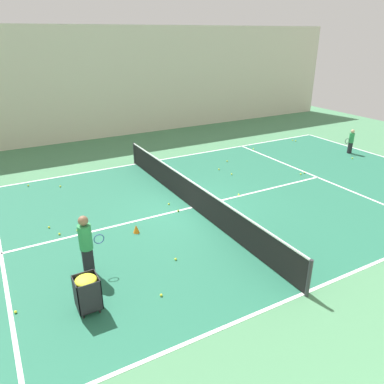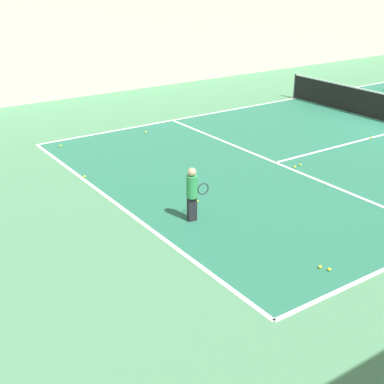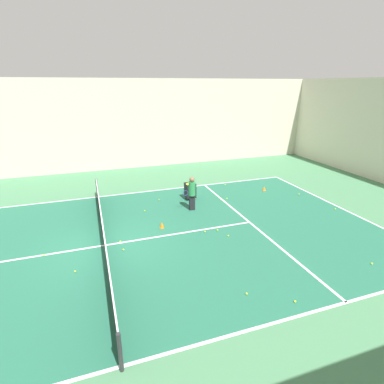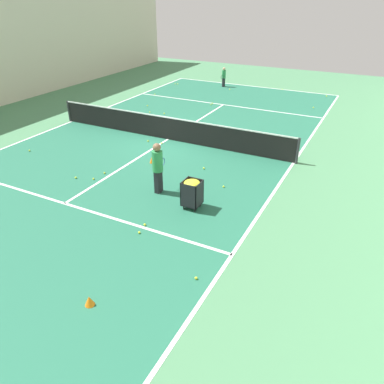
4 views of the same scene
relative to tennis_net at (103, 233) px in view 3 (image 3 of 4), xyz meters
name	(u,v)px [view 3 (image 3 of 4)]	position (x,y,z in m)	size (l,w,h in m)	color
ground_plane	(105,245)	(0.00, 0.00, -0.54)	(38.81, 38.81, 0.00)	#477F56
court_playing_area	(105,245)	(0.00, 0.00, -0.54)	(11.41, 23.50, 0.00)	#23664C
line_baseline_far	(340,208)	(0.00, 11.75, -0.54)	(11.41, 0.10, 0.00)	white
line_sideline_left	(98,197)	(-5.71, 0.00, -0.54)	(0.10, 23.50, 0.00)	white
line_sideline_right	(122,366)	(5.71, 0.00, -0.54)	(0.10, 23.50, 0.00)	white
line_service_far	(249,222)	(0.00, 6.46, -0.54)	(11.41, 0.10, 0.00)	white
line_centre_service	(105,245)	(0.00, 0.00, -0.54)	(0.10, 12.92, 0.00)	white
hall_enclosure_left	(89,127)	(-11.44, 0.00, 2.66)	(0.15, 35.11, 6.41)	beige
tennis_net	(103,233)	(0.00, 0.00, 0.00)	(11.71, 0.10, 1.05)	#2D2D33
coach_at_net	(192,191)	(-2.26, 4.43, 0.45)	(0.36, 0.68, 1.74)	black
ball_cart	(190,188)	(-3.71, 4.82, 0.11)	(0.54, 0.54, 0.93)	black
training_cone_0	(162,225)	(-0.77, 2.50, -0.40)	(0.21, 0.21, 0.28)	orange
training_cone_1	(264,189)	(-3.61, 9.47, -0.42)	(0.22, 0.22, 0.23)	orange
tennis_ball_1	(221,200)	(-2.96, 6.35, -0.51)	(0.07, 0.07, 0.07)	yellow
tennis_ball_3	(335,209)	(0.11, 11.34, -0.51)	(0.07, 0.07, 0.07)	yellow
tennis_ball_4	(120,241)	(-0.05, 0.61, -0.51)	(0.07, 0.07, 0.07)	yellow
tennis_ball_7	(299,194)	(-2.30, 10.96, -0.51)	(0.07, 0.07, 0.07)	yellow
tennis_ball_8	(227,198)	(-3.04, 6.76, -0.51)	(0.07, 0.07, 0.07)	yellow
tennis_ball_9	(44,255)	(0.07, -2.18, -0.51)	(0.07, 0.07, 0.07)	yellow
tennis_ball_11	(123,250)	(0.63, 0.65, -0.51)	(0.07, 0.07, 0.07)	yellow
tennis_ball_13	(225,184)	(-5.29, 7.70, -0.51)	(0.07, 0.07, 0.07)	yellow
tennis_ball_14	(247,294)	(4.45, 3.87, -0.51)	(0.07, 0.07, 0.07)	yellow
tennis_ball_16	(159,200)	(-4.07, 3.14, -0.51)	(0.07, 0.07, 0.07)	yellow
tennis_ball_17	(75,272)	(1.54, -1.07, -0.51)	(0.07, 0.07, 0.07)	yellow
tennis_ball_20	(217,230)	(0.30, 4.72, -0.51)	(0.07, 0.07, 0.07)	yellow
tennis_ball_23	(205,232)	(0.26, 4.16, -0.51)	(0.07, 0.07, 0.07)	yellow
tennis_ball_26	(145,211)	(-2.82, 2.11, -0.51)	(0.07, 0.07, 0.07)	yellow
tennis_ball_27	(295,301)	(5.22, 5.04, -0.51)	(0.07, 0.07, 0.07)	yellow
tennis_ball_28	(372,264)	(4.46, 8.84, -0.51)	(0.07, 0.07, 0.07)	yellow
tennis_ball_29	(228,236)	(0.93, 4.94, -0.51)	(0.07, 0.07, 0.07)	yellow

